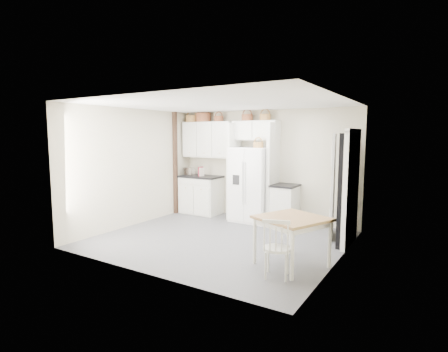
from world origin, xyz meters
The scene contains 28 objects.
floor centered at (0.00, 0.00, 0.00)m, with size 4.50×4.50×0.00m, color #4A494D.
ceiling centered at (0.00, 0.00, 2.60)m, with size 4.50×4.50×0.00m, color white.
wall_back centered at (0.00, 2.00, 1.30)m, with size 4.50×4.50×0.00m, color beige.
wall_left centered at (-2.25, 0.00, 1.30)m, with size 4.00×4.00×0.00m, color beige.
wall_right centered at (2.25, 0.00, 1.30)m, with size 4.00×4.00×0.00m, color beige.
refrigerator centered at (-0.15, 1.64, 0.87)m, with size 0.90×0.72×1.74m, color white.
base_cab_left centered at (-1.64, 1.70, 0.47)m, with size 1.01×0.64×0.94m, color silver.
base_cab_right centered at (0.66, 1.70, 0.44)m, with size 0.50×0.60×0.88m, color silver.
dining_table centered at (1.68, -0.57, 0.38)m, with size 0.92×0.92×0.77m, color olive.
windsor_chair centered at (1.66, -1.09, 0.41)m, with size 0.40×0.37×0.83m, color silver.
counter_left centered at (-1.64, 1.70, 0.96)m, with size 1.05×0.68×0.04m, color black.
counter_right centered at (0.66, 1.70, 0.90)m, with size 0.54×0.64×0.04m, color black.
toaster centered at (-1.97, 1.61, 1.08)m, with size 0.30×0.17×0.20m, color silver.
cookbook_red centered at (-1.60, 1.62, 1.10)m, with size 0.03×0.16×0.24m, color maroon.
cookbook_cream centered at (-1.57, 1.62, 1.09)m, with size 0.03×0.14×0.21m, color beige.
basket_upper_a centered at (-2.03, 1.83, 2.44)m, with size 0.31×0.31×0.18m, color #9C633C.
basket_upper_b centered at (-1.65, 1.83, 2.46)m, with size 0.39×0.39×0.23m, color brown.
basket_upper_c centered at (-1.18, 1.83, 2.42)m, with size 0.24×0.24×0.14m, color brown.
basket_bridge_a centered at (-0.38, 1.83, 2.43)m, with size 0.27×0.27×0.15m, color brown.
basket_bridge_b centered at (0.08, 1.83, 2.42)m, with size 0.26×0.26×0.15m, color #9C633C.
basket_fridge_b centered at (0.05, 1.54, 1.80)m, with size 0.23×0.23×0.13m, color #9C633C.
upper_cabinet centered at (-1.50, 1.83, 1.90)m, with size 1.40×0.34×0.90m, color silver.
bridge_cabinet centered at (-0.15, 1.83, 2.12)m, with size 1.12×0.34×0.45m, color silver.
fridge_panel_left centered at (-0.66, 1.70, 1.15)m, with size 0.08×0.60×2.30m, color silver.
fridge_panel_right centered at (0.36, 1.70, 1.15)m, with size 0.08×0.60×2.30m, color silver.
trim_post centered at (-2.20, 1.35, 1.30)m, with size 0.09×0.09×2.60m, color black.
doorway_void centered at (2.16, 1.00, 1.02)m, with size 0.18×0.85×2.05m, color black.
door_slab centered at (1.80, 1.33, 1.02)m, with size 0.80×0.04×2.05m, color white.
Camera 1 is at (3.54, -5.57, 2.02)m, focal length 28.00 mm.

